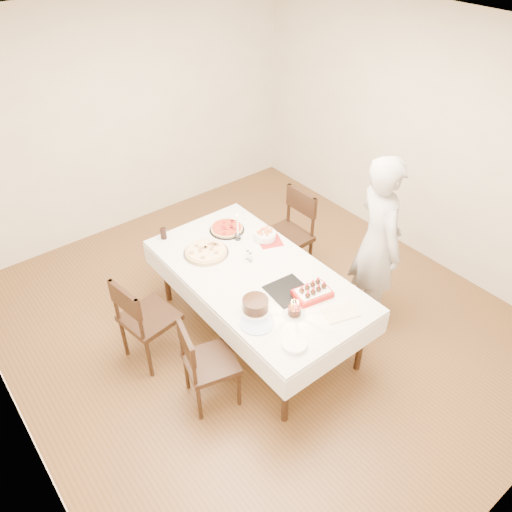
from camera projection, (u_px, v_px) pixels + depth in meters
floor at (259, 322)px, 5.06m from camera, size 5.00×5.00×0.00m
wall_back at (125, 119)px, 5.79m from camera, size 4.50×0.04×2.70m
wall_right at (423, 140)px, 5.34m from camera, size 0.04×5.00×2.70m
ceiling at (260, 43)px, 3.41m from camera, size 5.00×5.00×0.00m
dining_table at (256, 303)px, 4.74m from camera, size 1.47×2.30×0.75m
chair_right_savory at (285, 237)px, 5.37m from camera, size 0.52×0.52×1.00m
chair_left_savory at (150, 318)px, 4.46m from camera, size 0.55×0.55×0.94m
chair_left_dessert at (211, 363)px, 4.09m from camera, size 0.54×0.54×0.87m
person at (378, 243)px, 4.64m from camera, size 0.64×0.76×1.78m
pizza_white at (206, 252)px, 4.73m from camera, size 0.50×0.50×0.04m
pizza_pepperoni at (227, 228)px, 5.03m from camera, size 0.41×0.41×0.04m
red_placemat at (270, 241)px, 4.90m from camera, size 0.29×0.29×0.01m
pasta_bowl at (265, 235)px, 4.90m from camera, size 0.28×0.28×0.07m
taper_candle at (238, 227)px, 4.83m from camera, size 0.08×0.08×0.30m
shaker_pair at (251, 257)px, 4.62m from camera, size 0.08×0.08×0.09m
cola_glass at (163, 234)px, 4.90m from camera, size 0.06×0.06×0.11m
layer_cake at (255, 305)px, 4.10m from camera, size 0.32×0.32×0.11m
cake_board at (288, 291)px, 4.32m from camera, size 0.37×0.37×0.01m
birthday_cake at (295, 307)px, 4.05m from camera, size 0.11×0.11×0.13m
strawberry_box at (312, 292)px, 4.24m from camera, size 0.34×0.26×0.08m
box_lid at (340, 313)px, 4.11m from camera, size 0.33×0.27×0.02m
plate_stack at (294, 345)px, 3.80m from camera, size 0.25×0.25×0.04m
china_plate at (257, 323)px, 4.01m from camera, size 0.32×0.32×0.01m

